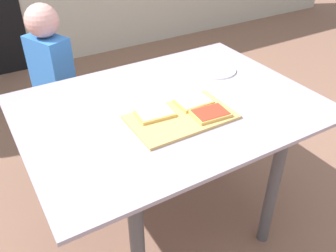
% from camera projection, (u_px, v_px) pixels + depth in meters
% --- Properties ---
extents(ground_plane, '(16.00, 16.00, 0.00)m').
position_uv_depth(ground_plane, '(169.00, 219.00, 2.03)').
color(ground_plane, '#7F5A4A').
extents(dining_table, '(1.30, 0.96, 0.75)m').
position_uv_depth(dining_table, '(170.00, 127.00, 1.67)').
color(dining_table, '#9F93A6').
rests_on(dining_table, ground).
extents(cutting_board, '(0.44, 0.26, 0.01)m').
position_uv_depth(cutting_board, '(181.00, 117.00, 1.51)').
color(cutting_board, tan).
rests_on(cutting_board, dining_table).
extents(pizza_slice_near_right, '(0.16, 0.12, 0.02)m').
position_uv_depth(pizza_slice_near_right, '(210.00, 113.00, 1.50)').
color(pizza_slice_near_right, '#D6AA54').
rests_on(pizza_slice_near_right, cutting_board).
extents(pizza_slice_far_right, '(0.15, 0.11, 0.02)m').
position_uv_depth(pizza_slice_far_right, '(194.00, 102.00, 1.58)').
color(pizza_slice_far_right, '#D6AA54').
rests_on(pizza_slice_far_right, cutting_board).
extents(pizza_slice_far_left, '(0.16, 0.12, 0.02)m').
position_uv_depth(pizza_slice_far_left, '(155.00, 113.00, 1.50)').
color(pizza_slice_far_left, '#D6AA54').
rests_on(pizza_slice_far_left, cutting_board).
extents(plate_white_right, '(0.22, 0.22, 0.01)m').
position_uv_depth(plate_white_right, '(215.00, 70.00, 1.89)').
color(plate_white_right, white).
rests_on(plate_white_right, dining_table).
extents(child_left, '(0.22, 0.28, 1.06)m').
position_uv_depth(child_left, '(54.00, 81.00, 2.09)').
color(child_left, '#234148').
rests_on(child_left, ground).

